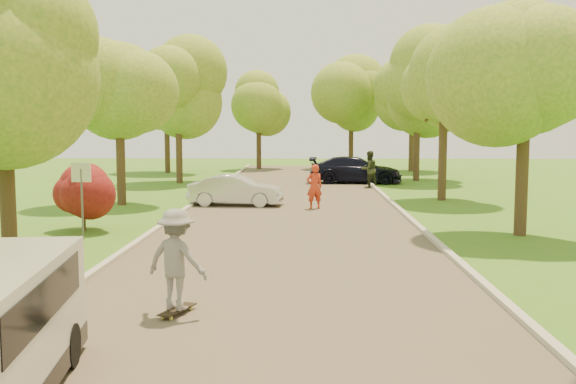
# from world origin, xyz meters

# --- Properties ---
(ground) EXTENTS (100.00, 100.00, 0.00)m
(ground) POSITION_xyz_m (0.00, 0.00, 0.00)
(ground) COLOR #44721B
(ground) RESTS_ON ground
(road) EXTENTS (8.00, 60.00, 0.01)m
(road) POSITION_xyz_m (0.00, 8.00, 0.01)
(road) COLOR #4C4438
(road) RESTS_ON ground
(curb_left) EXTENTS (0.18, 60.00, 0.12)m
(curb_left) POSITION_xyz_m (-4.05, 8.00, 0.06)
(curb_left) COLOR #B2AD9E
(curb_left) RESTS_ON ground
(curb_right) EXTENTS (0.18, 60.00, 0.12)m
(curb_right) POSITION_xyz_m (4.05, 8.00, 0.06)
(curb_right) COLOR #B2AD9E
(curb_right) RESTS_ON ground
(street_sign) EXTENTS (0.55, 0.06, 2.17)m
(street_sign) POSITION_xyz_m (-5.80, 4.00, 1.56)
(street_sign) COLOR #59595E
(street_sign) RESTS_ON ground
(red_shrub) EXTENTS (1.70, 1.70, 1.95)m
(red_shrub) POSITION_xyz_m (-6.30, 5.50, 1.10)
(red_shrub) COLOR #382619
(red_shrub) RESTS_ON ground
(tree_l_mida) EXTENTS (4.71, 4.60, 7.39)m
(tree_l_mida) POSITION_xyz_m (-6.30, 1.00, 5.17)
(tree_l_mida) COLOR #382619
(tree_l_mida) RESTS_ON ground
(tree_l_midb) EXTENTS (4.30, 4.20, 6.62)m
(tree_l_midb) POSITION_xyz_m (-6.81, 12.00, 4.59)
(tree_l_midb) COLOR #382619
(tree_l_midb) RESTS_ON ground
(tree_l_far) EXTENTS (4.92, 4.80, 7.79)m
(tree_l_far) POSITION_xyz_m (-6.39, 22.00, 5.47)
(tree_l_far) COLOR #382619
(tree_l_far) RESTS_ON ground
(tree_r_mida) EXTENTS (5.13, 5.00, 7.95)m
(tree_r_mida) POSITION_xyz_m (7.02, 5.00, 5.54)
(tree_r_mida) COLOR #382619
(tree_r_mida) RESTS_ON ground
(tree_r_midb) EXTENTS (4.51, 4.40, 7.01)m
(tree_r_midb) POSITION_xyz_m (6.60, 14.00, 4.88)
(tree_r_midb) COLOR #382619
(tree_r_midb) RESTS_ON ground
(tree_r_far) EXTENTS (5.33, 5.20, 8.34)m
(tree_r_far) POSITION_xyz_m (7.23, 24.00, 5.83)
(tree_r_far) COLOR #382619
(tree_r_far) RESTS_ON ground
(tree_bg_a) EXTENTS (5.12, 5.00, 7.72)m
(tree_bg_a) POSITION_xyz_m (-8.78, 30.00, 5.31)
(tree_bg_a) COLOR #382619
(tree_bg_a) RESTS_ON ground
(tree_bg_b) EXTENTS (5.12, 5.00, 7.95)m
(tree_bg_b) POSITION_xyz_m (8.22, 32.00, 5.54)
(tree_bg_b) COLOR #382619
(tree_bg_b) RESTS_ON ground
(tree_bg_c) EXTENTS (4.92, 4.80, 7.33)m
(tree_bg_c) POSITION_xyz_m (-2.79, 34.00, 5.02)
(tree_bg_c) COLOR #382619
(tree_bg_c) RESTS_ON ground
(tree_bg_d) EXTENTS (5.12, 5.00, 7.72)m
(tree_bg_d) POSITION_xyz_m (4.22, 36.00, 5.31)
(tree_bg_d) COLOR #382619
(tree_bg_d) RESTS_ON ground
(silver_sedan) EXTENTS (3.88, 1.68, 1.24)m
(silver_sedan) POSITION_xyz_m (-2.30, 11.80, 0.62)
(silver_sedan) COLOR silver
(silver_sedan) RESTS_ON ground
(dark_sedan) EXTENTS (5.27, 2.41, 1.50)m
(dark_sedan) POSITION_xyz_m (3.30, 22.21, 0.75)
(dark_sedan) COLOR black
(dark_sedan) RESTS_ON ground
(longboard) EXTENTS (0.55, 0.90, 0.10)m
(longboard) POSITION_xyz_m (-1.66, -3.26, 0.10)
(longboard) COLOR black
(longboard) RESTS_ON ground
(skateboarder) EXTENTS (1.26, 0.99, 1.71)m
(skateboarder) POSITION_xyz_m (-1.66, -3.26, 0.96)
(skateboarder) COLOR gray
(skateboarder) RESTS_ON longboard
(person_striped) EXTENTS (0.72, 0.57, 1.73)m
(person_striped) POSITION_xyz_m (0.84, 10.86, 0.86)
(person_striped) COLOR red
(person_striped) RESTS_ON ground
(person_olive) EXTENTS (1.16, 1.08, 1.92)m
(person_olive) POSITION_xyz_m (3.80, 19.59, 0.96)
(person_olive) COLOR #272D1B
(person_olive) RESTS_ON ground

